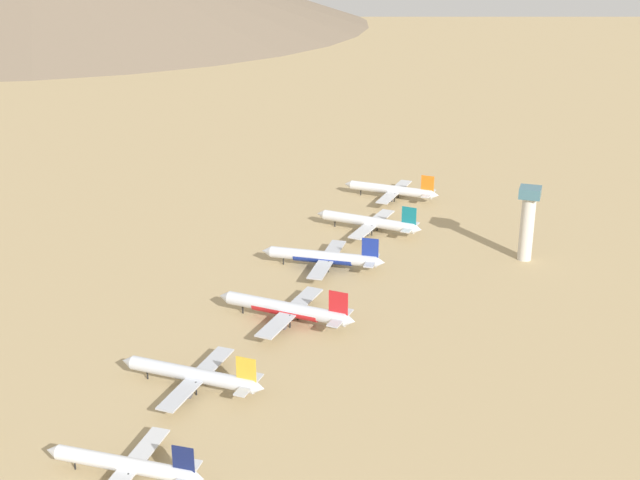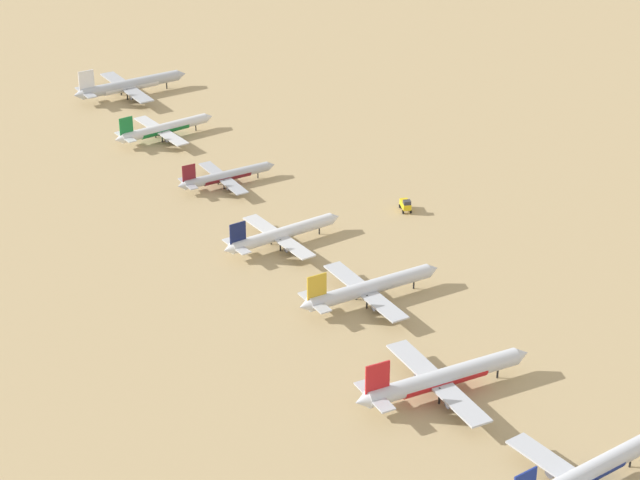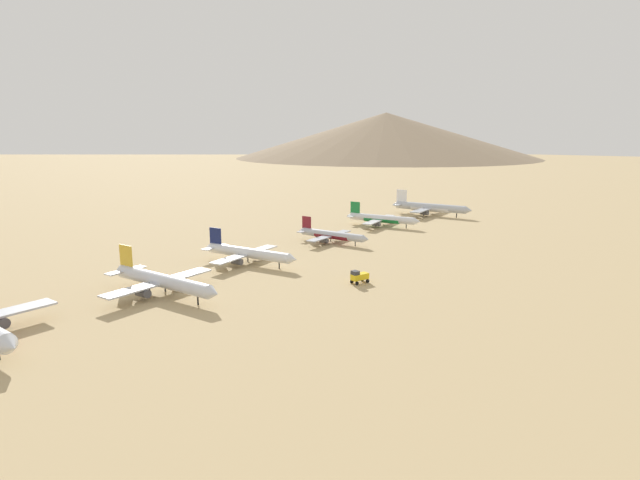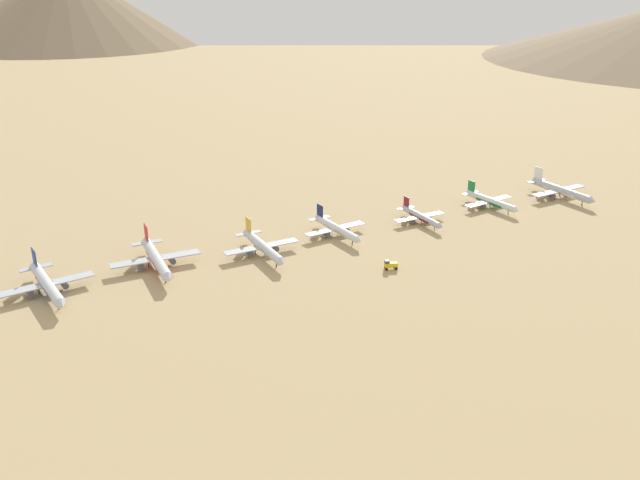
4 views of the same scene
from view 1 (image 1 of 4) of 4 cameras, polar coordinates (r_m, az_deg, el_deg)
ground_plane at (r=220.92m, az=-7.68°, el=-9.90°), size 1989.15×1989.15×0.00m
parked_jet_0 at (r=359.41m, az=4.89°, el=3.38°), size 42.12×34.28×12.14m
parked_jet_1 at (r=320.69m, az=3.37°, el=1.22°), size 43.03×35.11×12.41m
parked_jet_2 at (r=287.26m, az=0.27°, el=-1.17°), size 43.46×35.31×12.53m
parked_jet_3 at (r=250.17m, az=-2.25°, el=-4.69°), size 44.75×36.44×12.90m
parked_jet_4 at (r=219.25m, az=-8.54°, el=-9.00°), size 40.83×33.14×11.78m
parked_jet_5 at (r=190.57m, az=-12.99°, el=-14.58°), size 37.35×30.30×10.78m
control_tower at (r=299.93m, az=13.85°, el=1.37°), size 7.20×7.20×26.48m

